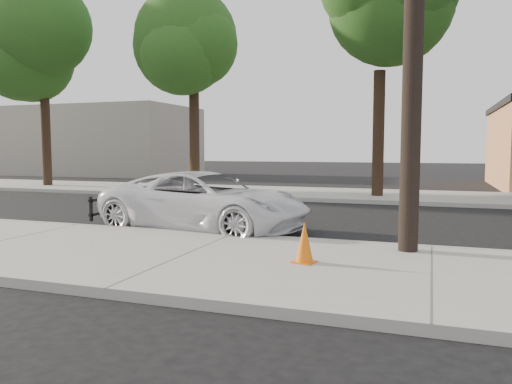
# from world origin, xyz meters

# --- Properties ---
(ground) EXTENTS (120.00, 120.00, 0.00)m
(ground) POSITION_xyz_m (0.00, 0.00, 0.00)
(ground) COLOR black
(ground) RESTS_ON ground
(near_sidewalk) EXTENTS (90.00, 4.40, 0.15)m
(near_sidewalk) POSITION_xyz_m (0.00, -4.30, 0.07)
(near_sidewalk) COLOR gray
(near_sidewalk) RESTS_ON ground
(far_sidewalk) EXTENTS (90.00, 5.00, 0.15)m
(far_sidewalk) POSITION_xyz_m (0.00, 8.50, 0.07)
(far_sidewalk) COLOR gray
(far_sidewalk) RESTS_ON ground
(curb_near) EXTENTS (90.00, 0.12, 0.16)m
(curb_near) POSITION_xyz_m (0.00, -2.10, 0.07)
(curb_near) COLOR #9E9B93
(curb_near) RESTS_ON ground
(building_far) EXTENTS (14.00, 8.00, 5.00)m
(building_far) POSITION_xyz_m (-20.00, 20.00, 2.50)
(building_far) COLOR gray
(building_far) RESTS_ON ground
(tree_a) EXTENTS (4.65, 4.50, 9.00)m
(tree_a) POSITION_xyz_m (-13.80, 7.85, 6.53)
(tree_a) COLOR black
(tree_a) RESTS_ON far_sidewalk
(tree_b) EXTENTS (4.34, 4.20, 8.45)m
(tree_b) POSITION_xyz_m (-5.81, 8.06, 6.15)
(tree_b) COLOR black
(tree_b) RESTS_ON far_sidewalk
(tree_c) EXTENTS (4.96, 4.80, 9.55)m
(tree_c) POSITION_xyz_m (2.22, 7.64, 6.91)
(tree_c) COLOR black
(tree_c) RESTS_ON far_sidewalk
(police_cruiser) EXTENTS (5.33, 2.97, 1.41)m
(police_cruiser) POSITION_xyz_m (-1.13, -1.07, 0.71)
(police_cruiser) COLOR silver
(police_cruiser) RESTS_ON ground
(traffic_cone) EXTENTS (0.41, 0.41, 0.65)m
(traffic_cone) POSITION_xyz_m (2.09, -4.21, 0.47)
(traffic_cone) COLOR orange
(traffic_cone) RESTS_ON near_sidewalk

